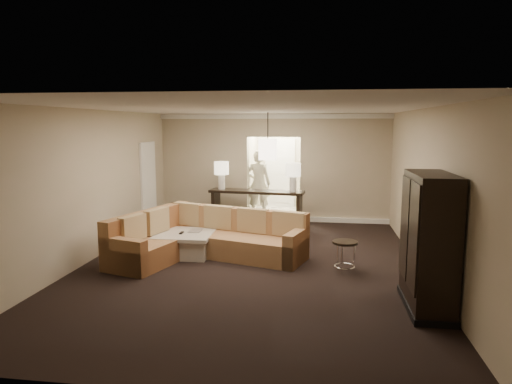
# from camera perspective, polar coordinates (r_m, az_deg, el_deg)

# --- Properties ---
(ground) EXTENTS (8.00, 8.00, 0.00)m
(ground) POSITION_cam_1_polar(r_m,az_deg,el_deg) (8.34, -0.72, -9.16)
(ground) COLOR black
(ground) RESTS_ON ground
(wall_back) EXTENTS (6.00, 0.04, 2.80)m
(wall_back) POSITION_cam_1_polar(r_m,az_deg,el_deg) (11.97, 2.18, 3.05)
(wall_back) COLOR #C1AC92
(wall_back) RESTS_ON ground
(wall_front) EXTENTS (6.00, 0.04, 2.80)m
(wall_front) POSITION_cam_1_polar(r_m,az_deg,el_deg) (4.19, -9.17, -7.16)
(wall_front) COLOR #C1AC92
(wall_front) RESTS_ON ground
(wall_left) EXTENTS (0.04, 8.00, 2.80)m
(wall_left) POSITION_cam_1_polar(r_m,az_deg,el_deg) (8.98, -20.02, 0.76)
(wall_left) COLOR #C1AC92
(wall_left) RESTS_ON ground
(wall_right) EXTENTS (0.04, 8.00, 2.80)m
(wall_right) POSITION_cam_1_polar(r_m,az_deg,el_deg) (8.13, 20.64, -0.03)
(wall_right) COLOR #C1AC92
(wall_right) RESTS_ON ground
(ceiling) EXTENTS (6.00, 8.00, 0.02)m
(ceiling) POSITION_cam_1_polar(r_m,az_deg,el_deg) (7.95, -0.76, 10.45)
(ceiling) COLOR silver
(ceiling) RESTS_ON wall_back
(crown_molding) EXTENTS (6.00, 0.10, 0.12)m
(crown_molding) POSITION_cam_1_polar(r_m,az_deg,el_deg) (11.87, 2.20, 9.43)
(crown_molding) COLOR white
(crown_molding) RESTS_ON wall_back
(baseboard) EXTENTS (6.00, 0.10, 0.12)m
(baseboard) POSITION_cam_1_polar(r_m,az_deg,el_deg) (12.12, 2.12, -3.29)
(baseboard) COLOR white
(baseboard) RESTS_ON ground
(side_door) EXTENTS (0.05, 0.90, 2.10)m
(side_door) POSITION_cam_1_polar(r_m,az_deg,el_deg) (11.54, -13.29, 0.88)
(side_door) COLOR white
(side_door) RESTS_ON ground
(foyer) EXTENTS (1.44, 2.02, 2.80)m
(foyer) POSITION_cam_1_polar(r_m,az_deg,el_deg) (13.31, 2.77, 3.16)
(foyer) COLOR white
(foyer) RESTS_ON ground
(sectional_sofa) EXTENTS (3.56, 2.57, 0.91)m
(sectional_sofa) POSITION_cam_1_polar(r_m,az_deg,el_deg) (8.80, -6.62, -5.83)
(sectional_sofa) COLOR brown
(sectional_sofa) RESTS_ON ground
(coffee_table) EXTENTS (1.11, 1.11, 0.45)m
(coffee_table) POSITION_cam_1_polar(r_m,az_deg,el_deg) (9.07, -8.83, -6.35)
(coffee_table) COLOR beige
(coffee_table) RESTS_ON ground
(console_table) EXTENTS (2.39, 0.77, 0.91)m
(console_table) POSITION_cam_1_polar(r_m,az_deg,el_deg) (11.33, 0.08, -1.63)
(console_table) COLOR black
(console_table) RESTS_ON ground
(armoire) EXTENTS (0.56, 1.31, 1.88)m
(armoire) POSITION_cam_1_polar(r_m,az_deg,el_deg) (6.66, 20.73, -6.21)
(armoire) COLOR black
(armoire) RESTS_ON ground
(drink_table) EXTENTS (0.43, 0.43, 0.54)m
(drink_table) POSITION_cam_1_polar(r_m,az_deg,el_deg) (8.03, 11.05, -7.12)
(drink_table) COLOR black
(drink_table) RESTS_ON ground
(table_lamp_left) EXTENTS (0.36, 0.36, 0.69)m
(table_lamp_left) POSITION_cam_1_polar(r_m,az_deg,el_deg) (11.47, -4.33, 2.65)
(table_lamp_left) COLOR white
(table_lamp_left) RESTS_ON console_table
(table_lamp_right) EXTENTS (0.36, 0.36, 0.69)m
(table_lamp_right) POSITION_cam_1_polar(r_m,az_deg,el_deg) (11.04, 4.67, 2.42)
(table_lamp_right) COLOR white
(table_lamp_right) RESTS_ON console_table
(pendant_light) EXTENTS (0.38, 0.38, 1.09)m
(pendant_light) POSITION_cam_1_polar(r_m,az_deg,el_deg) (10.64, 1.48, 5.37)
(pendant_light) COLOR black
(pendant_light) RESTS_ON ceiling
(person) EXTENTS (0.76, 0.53, 2.04)m
(person) POSITION_cam_1_polar(r_m,az_deg,el_deg) (12.46, 0.30, 1.50)
(person) COLOR beige
(person) RESTS_ON ground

